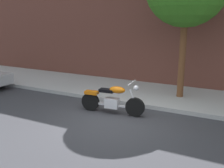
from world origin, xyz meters
TOP-DOWN VIEW (x-y plane):
  - ground_plane at (0.00, 0.00)m, footprint 60.00×60.00m
  - sidewalk at (0.00, 3.16)m, footprint 23.79×3.12m
  - building_facade at (0.00, 4.98)m, footprint 23.79×0.50m
  - motorcycle at (-0.40, 0.67)m, footprint 2.15×0.70m

SIDE VIEW (x-z plane):
  - ground_plane at x=0.00m, z-range 0.00..0.00m
  - sidewalk at x=0.00m, z-range 0.00..0.14m
  - motorcycle at x=-0.40m, z-range -0.10..1.00m
  - building_facade at x=0.00m, z-range 0.00..7.12m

